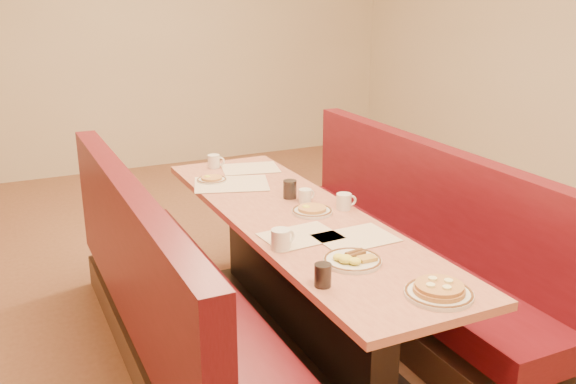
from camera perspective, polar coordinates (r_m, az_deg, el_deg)
name	(u,v)px	position (r m, az deg, el deg)	size (l,w,h in m)	color
ground	(297,338)	(3.78, 0.82, -12.89)	(8.00, 8.00, 0.00)	#9E6647
diner_table	(297,279)	(3.60, 0.85, -7.77)	(0.70, 2.50, 0.75)	black
booth_left	(169,309)	(3.38, -10.54, -10.17)	(0.55, 2.50, 1.05)	#4C3326
booth_right	(406,258)	(3.95, 10.45, -5.82)	(0.55, 2.50, 1.05)	#4C3326
placemat_near_left	(300,236)	(3.17, 1.11, -3.93)	(0.37, 0.27, 0.00)	beige
placemat_near_right	(356,238)	(3.17, 6.05, -4.08)	(0.37, 0.28, 0.00)	beige
placemat_far_left	(231,184)	(4.00, -5.05, 0.73)	(0.45, 0.34, 0.00)	beige
placemat_far_right	(250,168)	(4.34, -3.38, 2.12)	(0.37, 0.28, 0.00)	beige
pancake_plate	(439,291)	(2.66, 13.27, -8.58)	(0.28, 0.28, 0.06)	silver
eggs_plate	(352,260)	(2.89, 5.73, -6.02)	(0.26, 0.26, 0.05)	silver
extra_plate_mid	(312,210)	(3.49, 2.14, -1.64)	(0.22, 0.22, 0.04)	silver
extra_plate_far	(212,179)	(4.08, -6.80, 1.13)	(0.19, 0.19, 0.04)	silver
coffee_mug_a	(344,201)	(3.56, 5.04, -0.81)	(0.12, 0.08, 0.09)	silver
coffee_mug_b	(281,239)	(3.01, -0.59, -4.19)	(0.13, 0.09, 0.10)	silver
coffee_mug_c	(306,196)	(3.65, 1.57, -0.32)	(0.10, 0.07, 0.08)	silver
coffee_mug_d	(214,161)	(4.37, -6.58, 2.75)	(0.11, 0.08, 0.09)	silver
soda_tumbler_near	(323,275)	(2.66, 3.12, -7.40)	(0.07, 0.07, 0.10)	black
soda_tumbler_mid	(290,189)	(3.72, 0.16, 0.24)	(0.08, 0.08, 0.11)	black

